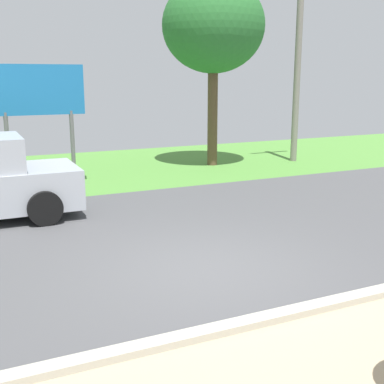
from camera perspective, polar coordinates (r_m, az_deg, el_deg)
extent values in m
cube|color=#4C4C4F|center=(10.20, -3.32, -5.24)|extent=(40.00, 8.00, 0.10)
cube|color=#528F3A|center=(17.68, -12.87, 2.34)|extent=(40.00, 8.00, 0.10)
cube|color=#B2AD9E|center=(6.87, 9.37, -13.97)|extent=(40.00, 0.24, 0.10)
cube|color=#2D3842|center=(11.95, -19.27, 4.07)|extent=(0.10, 1.70, 0.77)
cylinder|color=black|center=(13.16, -17.86, 0.29)|extent=(0.76, 0.28, 0.76)
cylinder|color=black|center=(11.22, -16.57, -1.77)|extent=(0.76, 0.28, 0.76)
cylinder|color=gray|center=(19.26, 12.03, 13.71)|extent=(0.24, 0.24, 6.90)
cylinder|color=slate|center=(14.86, -20.36, 4.34)|extent=(0.12, 0.12, 2.20)
cylinder|color=slate|center=(15.09, -13.54, 4.92)|extent=(0.12, 0.12, 2.20)
cube|color=#1E72B2|center=(14.81, -17.37, 11.15)|extent=(2.60, 0.10, 1.40)
cylinder|color=brown|center=(18.04, 2.38, 9.04)|extent=(0.36, 0.36, 3.75)
ellipsoid|color=#286B2D|center=(18.08, 2.48, 18.59)|extent=(3.57, 3.57, 3.24)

